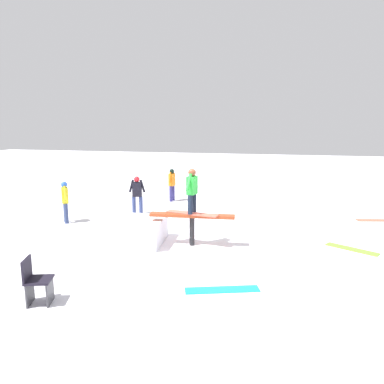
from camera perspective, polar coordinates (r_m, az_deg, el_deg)
The scene contains 11 objects.
ground_plane at distance 10.25m, azimuth 0.00°, elevation -8.09°, with size 60.00×60.00×0.00m, color white.
rail_feature at distance 10.04m, azimuth 0.00°, elevation -4.16°, with size 2.30×0.48×0.87m.
snow_kicker_ramp at distance 10.53m, azimuth -9.34°, elevation -5.85°, with size 1.80×1.50×0.66m, color white.
main_rider_on_rail at distance 9.88m, azimuth 0.00°, elevation -0.11°, with size 1.47×0.69×1.22m.
bystander_black at distance 13.55m, azimuth -8.36°, elevation -0.17°, with size 0.60×0.26×1.38m.
bystander_yellow at distance 12.99m, azimuth -18.78°, elevation -1.12°, with size 0.40×0.50×1.38m.
bystander_orange at distance 15.72m, azimuth -3.08°, elevation 1.38°, with size 0.23×0.57×1.37m.
loose_snowboard_coral at distance 14.17m, azimuth 26.49°, elevation -3.89°, with size 1.44×0.28×0.02m, color #DF684C.
loose_snowboard_lime at distance 10.75m, azimuth 23.17°, elevation -8.01°, with size 1.33×0.28×0.02m, color #81D536.
loose_snowboard_cyan at distance 7.69m, azimuth 4.61°, elevation -14.62°, with size 1.48×0.28×0.02m, color #1ABBCE.
folding_chair at distance 7.55m, azimuth -22.65°, elevation -12.59°, with size 0.55×0.55×0.88m.
Camera 1 is at (2.25, -9.44, 3.28)m, focal length 35.00 mm.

